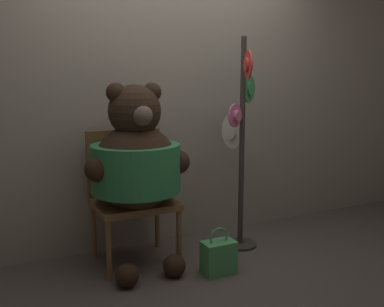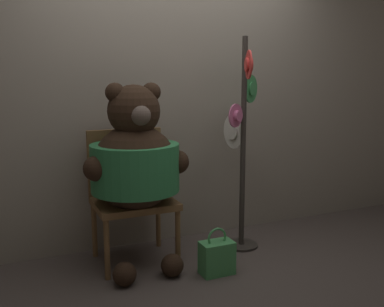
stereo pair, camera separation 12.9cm
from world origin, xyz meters
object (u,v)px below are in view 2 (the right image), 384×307
Objects in this scene: chair at (131,190)px; handbag_on_ground at (217,257)px; teddy_bear at (135,162)px; hat_display_rack at (242,141)px.

chair reaches higher than handbag_on_ground.
handbag_on_ground is at bearing -37.18° from teddy_bear.
chair is 0.98m from hat_display_rack.
hat_display_rack reaches higher than chair.
chair is 2.90× the size of handbag_on_ground.
teddy_bear is (-0.01, -0.17, 0.25)m from chair.
hat_display_rack is at bearing 43.21° from handbag_on_ground.
teddy_bear is 3.95× the size of handbag_on_ground.
hat_display_rack is at bearing -9.22° from chair.
teddy_bear reaches higher than handbag_on_ground.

